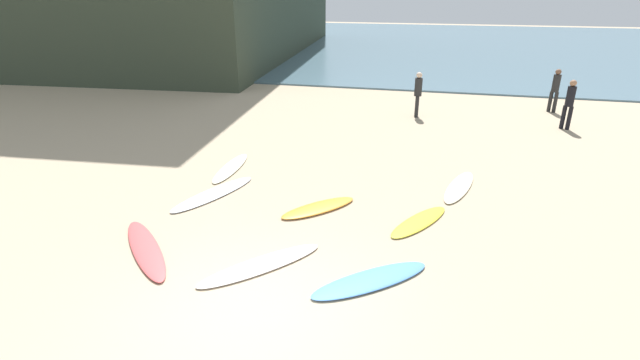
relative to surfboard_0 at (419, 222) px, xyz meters
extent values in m
plane|color=tan|center=(-2.40, -3.60, -0.03)|extent=(120.00, 120.00, 0.00)
cube|color=slate|center=(-2.40, 33.43, 0.01)|extent=(120.00, 40.00, 0.08)
ellipsoid|color=yellow|center=(0.00, 0.00, 0.00)|extent=(1.40, 1.94, 0.06)
ellipsoid|color=white|center=(-2.69, -2.38, 0.00)|extent=(2.03, 2.18, 0.06)
ellipsoid|color=#E25455|center=(-5.03, -2.39, 0.01)|extent=(2.11, 2.17, 0.08)
ellipsoid|color=orange|center=(-2.25, 0.12, 0.01)|extent=(1.70, 1.78, 0.08)
ellipsoid|color=#EFE5BE|center=(0.88, 2.13, 0.00)|extent=(1.05, 2.31, 0.07)
ellipsoid|color=silver|center=(-4.90, 0.28, 0.00)|extent=(1.47, 2.58, 0.06)
ellipsoid|color=#508FE2|center=(-0.70, -2.39, 0.01)|extent=(2.11, 1.92, 0.07)
ellipsoid|color=#EBE8C7|center=(-5.21, 1.99, 0.00)|extent=(0.59, 2.32, 0.07)
cylinder|color=black|center=(-0.54, 8.94, 0.37)|extent=(0.14, 0.14, 0.80)
cylinder|color=black|center=(-0.53, 8.74, 0.37)|extent=(0.14, 0.14, 0.80)
cylinder|color=black|center=(-0.54, 8.84, 1.11)|extent=(0.30, 0.30, 0.67)
sphere|color=beige|center=(-0.54, 8.84, 1.55)|extent=(0.22, 0.22, 0.22)
cylinder|color=black|center=(4.53, 8.42, 0.38)|extent=(0.14, 0.14, 0.82)
cylinder|color=black|center=(4.71, 8.33, 0.38)|extent=(0.14, 0.14, 0.82)
cylinder|color=black|center=(4.62, 8.38, 1.13)|extent=(0.38, 0.38, 0.68)
sphere|color=#9E7051|center=(4.62, 8.38, 1.58)|extent=(0.22, 0.22, 0.22)
cylinder|color=black|center=(4.74, 10.78, 0.37)|extent=(0.14, 0.14, 0.81)
cylinder|color=black|center=(4.57, 10.89, 0.37)|extent=(0.14, 0.14, 0.81)
cylinder|color=black|center=(4.66, 10.84, 1.11)|extent=(0.39, 0.39, 0.67)
sphere|color=brown|center=(4.66, 10.84, 1.55)|extent=(0.22, 0.22, 0.22)
camera|label=1|loc=(0.06, -9.11, 4.68)|focal=26.26mm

